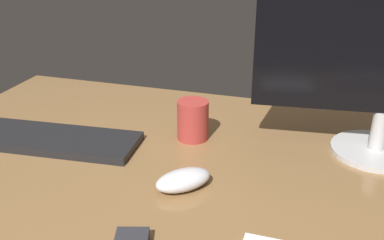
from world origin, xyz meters
TOP-DOWN VIEW (x-y plane):
  - desk at (0.00, 0.00)cm, footprint 140.00×84.00cm
  - keyboard at (-39.75, 0.67)cm, footprint 45.15×16.82cm
  - computer_mouse at (-2.92, -8.44)cm, footprint 11.93×11.94cm
  - coffee_mug at (-7.48, 12.69)cm, footprint 7.22×7.22cm

SIDE VIEW (x-z plane):
  - desk at x=0.00cm, z-range 0.00..2.00cm
  - keyboard at x=-39.75cm, z-range 2.00..3.80cm
  - computer_mouse at x=-2.92cm, z-range 2.00..5.75cm
  - coffee_mug at x=-7.48cm, z-range 2.00..11.19cm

